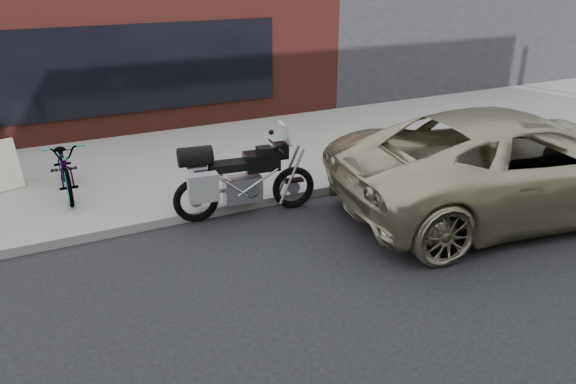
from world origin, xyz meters
TOP-DOWN VIEW (x-y plane):
  - ground at (0.00, 0.00)m, footprint 120.00×120.00m
  - near_sidewalk at (0.00, 7.00)m, footprint 44.00×6.00m
  - storefront at (-2.00, 13.98)m, footprint 14.00×10.07m
  - motorcycle at (-0.04, 3.87)m, footprint 2.45×0.79m
  - minivan at (4.27, 2.00)m, footprint 6.60×3.78m
  - bicycle_front at (-2.50, 5.85)m, footprint 0.72×1.97m
  - sandwich_sign at (-3.52, 6.68)m, footprint 0.67×0.63m

SIDE VIEW (x-z plane):
  - ground at x=0.00m, z-range 0.00..0.00m
  - near_sidewalk at x=0.00m, z-range 0.00..0.15m
  - sandwich_sign at x=-3.52m, z-range 0.15..1.03m
  - bicycle_front at x=-2.50m, z-range 0.15..1.18m
  - motorcycle at x=-0.04m, z-range -0.11..1.45m
  - minivan at x=4.27m, z-range 0.00..1.73m
  - storefront at x=-2.00m, z-range 0.00..4.50m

